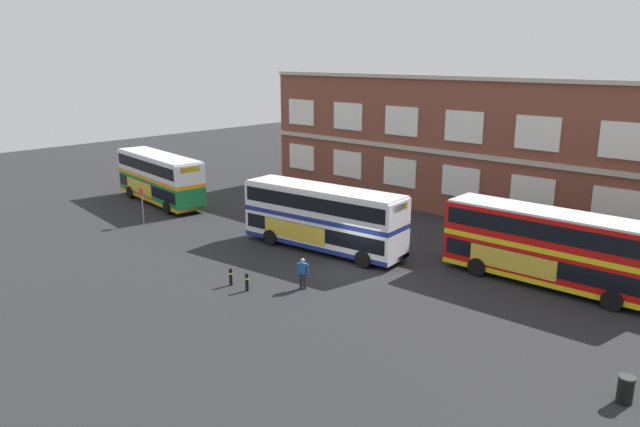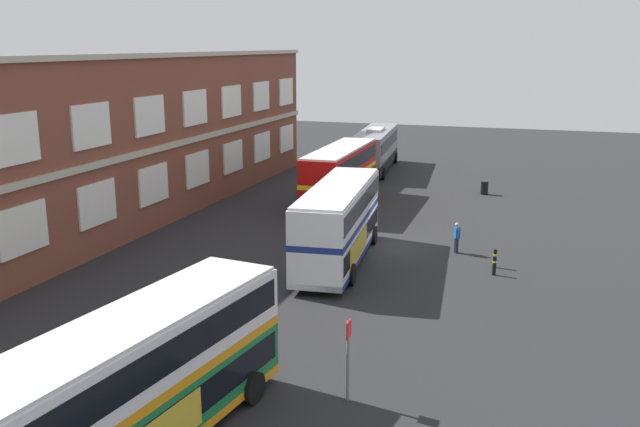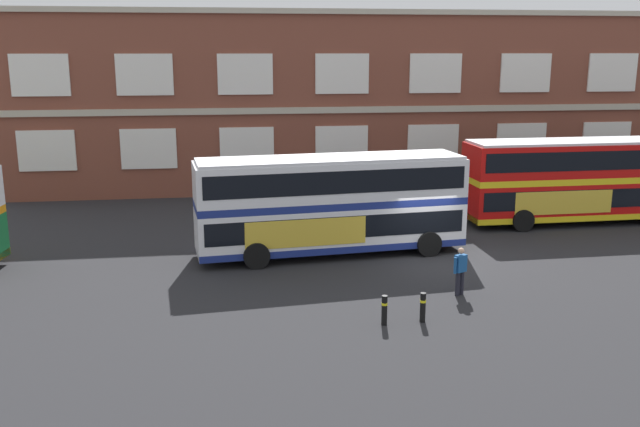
{
  "view_description": "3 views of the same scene",
  "coord_description": "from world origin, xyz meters",
  "px_view_note": "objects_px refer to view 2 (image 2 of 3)",
  "views": [
    {
      "loc": [
        20.71,
        -25.31,
        12.05
      ],
      "look_at": [
        -3.13,
        0.51,
        2.73
      ],
      "focal_mm": 33.72,
      "sensor_mm": 36.0,
      "label": 1
    },
    {
      "loc": [
        -36.99,
        -8.52,
        11.05
      ],
      "look_at": [
        -2.82,
        2.91,
        2.27
      ],
      "focal_mm": 39.15,
      "sensor_mm": 36.0,
      "label": 2
    },
    {
      "loc": [
        -8.14,
        -26.03,
        8.28
      ],
      "look_at": [
        -4.38,
        0.91,
        1.9
      ],
      "focal_mm": 39.14,
      "sensor_mm": 36.0,
      "label": 3
    }
  ],
  "objects_px": {
    "double_decker_near": "(136,384)",
    "touring_coach": "(375,149)",
    "double_decker_middle": "(338,222)",
    "waiting_passenger": "(457,236)",
    "double_decker_far": "(340,175)",
    "safety_bollard_east": "(494,265)",
    "bus_stand_flag": "(348,353)",
    "station_litter_bin": "(484,188)",
    "safety_bollard_west": "(495,258)"
  },
  "relations": [
    {
      "from": "bus_stand_flag",
      "to": "safety_bollard_west",
      "type": "distance_m",
      "value": 15.8
    },
    {
      "from": "bus_stand_flag",
      "to": "safety_bollard_east",
      "type": "distance_m",
      "value": 14.6
    },
    {
      "from": "safety_bollard_east",
      "to": "waiting_passenger",
      "type": "bearing_deg",
      "value": 35.5
    },
    {
      "from": "double_decker_near",
      "to": "station_litter_bin",
      "type": "height_order",
      "value": "double_decker_near"
    },
    {
      "from": "touring_coach",
      "to": "safety_bollard_east",
      "type": "xyz_separation_m",
      "value": [
        -26.41,
        -12.65,
        -1.42
      ]
    },
    {
      "from": "double_decker_far",
      "to": "station_litter_bin",
      "type": "distance_m",
      "value": 11.68
    },
    {
      "from": "double_decker_middle",
      "to": "station_litter_bin",
      "type": "bearing_deg",
      "value": -15.69
    },
    {
      "from": "bus_stand_flag",
      "to": "safety_bollard_west",
      "type": "height_order",
      "value": "bus_stand_flag"
    },
    {
      "from": "double_decker_far",
      "to": "touring_coach",
      "type": "relative_size",
      "value": 0.91
    },
    {
      "from": "waiting_passenger",
      "to": "double_decker_far",
      "type": "bearing_deg",
      "value": 45.77
    },
    {
      "from": "touring_coach",
      "to": "waiting_passenger",
      "type": "xyz_separation_m",
      "value": [
        -23.22,
        -10.37,
        -0.98
      ]
    },
    {
      "from": "double_decker_middle",
      "to": "waiting_passenger",
      "type": "relative_size",
      "value": 6.59
    },
    {
      "from": "touring_coach",
      "to": "safety_bollard_west",
      "type": "distance_m",
      "value": 28.18
    },
    {
      "from": "waiting_passenger",
      "to": "safety_bollard_east",
      "type": "relative_size",
      "value": 1.79
    },
    {
      "from": "safety_bollard_east",
      "to": "station_litter_bin",
      "type": "bearing_deg",
      "value": 6.96
    },
    {
      "from": "touring_coach",
      "to": "waiting_passenger",
      "type": "height_order",
      "value": "touring_coach"
    },
    {
      "from": "double_decker_middle",
      "to": "safety_bollard_west",
      "type": "relative_size",
      "value": 11.79
    },
    {
      "from": "double_decker_near",
      "to": "bus_stand_flag",
      "type": "distance_m",
      "value": 6.62
    },
    {
      "from": "double_decker_near",
      "to": "double_decker_far",
      "type": "height_order",
      "value": "same"
    },
    {
      "from": "double_decker_far",
      "to": "waiting_passenger",
      "type": "distance_m",
      "value": 13.12
    },
    {
      "from": "double_decker_middle",
      "to": "double_decker_far",
      "type": "height_order",
      "value": "same"
    },
    {
      "from": "station_litter_bin",
      "to": "safety_bollard_east",
      "type": "distance_m",
      "value": 19.32
    },
    {
      "from": "double_decker_middle",
      "to": "waiting_passenger",
      "type": "bearing_deg",
      "value": -56.78
    },
    {
      "from": "double_decker_far",
      "to": "station_litter_bin",
      "type": "xyz_separation_m",
      "value": [
        6.88,
        -9.29,
        -1.63
      ]
    },
    {
      "from": "touring_coach",
      "to": "double_decker_far",
      "type": "bearing_deg",
      "value": -175.89
    },
    {
      "from": "double_decker_near",
      "to": "safety_bollard_east",
      "type": "height_order",
      "value": "double_decker_near"
    },
    {
      "from": "touring_coach",
      "to": "bus_stand_flag",
      "type": "distance_m",
      "value": 41.64
    },
    {
      "from": "touring_coach",
      "to": "bus_stand_flag",
      "type": "height_order",
      "value": "touring_coach"
    },
    {
      "from": "double_decker_middle",
      "to": "double_decker_far",
      "type": "relative_size",
      "value": 1.01
    },
    {
      "from": "bus_stand_flag",
      "to": "safety_bollard_east",
      "type": "xyz_separation_m",
      "value": [
        14.17,
        -3.34,
        -1.14
      ]
    },
    {
      "from": "waiting_passenger",
      "to": "double_decker_middle",
      "type": "bearing_deg",
      "value": 123.22
    },
    {
      "from": "bus_stand_flag",
      "to": "double_decker_near",
      "type": "bearing_deg",
      "value": 136.2
    },
    {
      "from": "double_decker_near",
      "to": "touring_coach",
      "type": "xyz_separation_m",
      "value": [
        45.34,
        4.74,
        -0.24
      ]
    },
    {
      "from": "touring_coach",
      "to": "station_litter_bin",
      "type": "relative_size",
      "value": 11.84
    },
    {
      "from": "double_decker_near",
      "to": "double_decker_middle",
      "type": "relative_size",
      "value": 1.0
    },
    {
      "from": "double_decker_far",
      "to": "safety_bollard_west",
      "type": "xyz_separation_m",
      "value": [
        -11.06,
        -11.56,
        -1.66
      ]
    },
    {
      "from": "double_decker_middle",
      "to": "waiting_passenger",
      "type": "xyz_separation_m",
      "value": [
        3.66,
        -5.58,
        -1.22
      ]
    },
    {
      "from": "double_decker_near",
      "to": "safety_bollard_west",
      "type": "height_order",
      "value": "double_decker_near"
    },
    {
      "from": "touring_coach",
      "to": "bus_stand_flag",
      "type": "relative_size",
      "value": 4.52
    },
    {
      "from": "double_decker_middle",
      "to": "safety_bollard_west",
      "type": "bearing_deg",
      "value": -77.64
    },
    {
      "from": "bus_stand_flag",
      "to": "waiting_passenger",
      "type": "bearing_deg",
      "value": -3.52
    },
    {
      "from": "double_decker_near",
      "to": "touring_coach",
      "type": "relative_size",
      "value": 0.92
    },
    {
      "from": "double_decker_far",
      "to": "touring_coach",
      "type": "xyz_separation_m",
      "value": [
        14.11,
        1.02,
        -0.24
      ]
    },
    {
      "from": "double_decker_near",
      "to": "safety_bollard_west",
      "type": "xyz_separation_m",
      "value": [
        20.17,
        -7.84,
        -1.66
      ]
    },
    {
      "from": "double_decker_far",
      "to": "bus_stand_flag",
      "type": "height_order",
      "value": "double_decker_far"
    },
    {
      "from": "double_decker_near",
      "to": "waiting_passenger",
      "type": "distance_m",
      "value": 22.86
    },
    {
      "from": "double_decker_near",
      "to": "station_litter_bin",
      "type": "relative_size",
      "value": 10.92
    },
    {
      "from": "touring_coach",
      "to": "waiting_passenger",
      "type": "distance_m",
      "value": 25.45
    },
    {
      "from": "double_decker_far",
      "to": "waiting_passenger",
      "type": "bearing_deg",
      "value": -134.23
    },
    {
      "from": "station_litter_bin",
      "to": "safety_bollard_west",
      "type": "distance_m",
      "value": 18.08
    }
  ]
}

